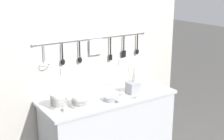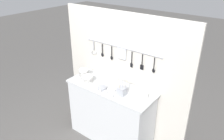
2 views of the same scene
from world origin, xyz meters
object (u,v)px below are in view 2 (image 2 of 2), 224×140
(cutlery_caddy, at_px, (122,91))
(cup_mid_row, at_px, (106,92))
(cup_front_left, at_px, (80,79))
(cup_beside_plates, at_px, (113,91))
(bowl_stack_nested_right, at_px, (84,73))
(plate_stack, at_px, (140,94))
(cup_centre, at_px, (100,92))
(steel_mixing_bowl, at_px, (102,88))
(cup_edge_far, at_px, (111,97))
(bowl_stack_short_front, at_px, (88,79))

(cutlery_caddy, relative_size, cup_mid_row, 6.72)
(cup_front_left, bearing_deg, cup_beside_plates, 3.66)
(bowl_stack_nested_right, relative_size, cup_beside_plates, 3.73)
(bowl_stack_nested_right, height_order, plate_stack, bowl_stack_nested_right)
(cup_front_left, xyz_separation_m, cup_centre, (0.49, -0.10, 0.00))
(bowl_stack_nested_right, bearing_deg, steel_mixing_bowl, -13.56)
(cutlery_caddy, xyz_separation_m, cup_edge_far, (-0.06, -0.15, -0.04))
(bowl_stack_nested_right, xyz_separation_m, cup_edge_far, (0.69, -0.21, -0.05))
(cup_beside_plates, bearing_deg, cup_centre, -132.54)
(cup_centre, bearing_deg, plate_stack, 28.10)
(bowl_stack_nested_right, xyz_separation_m, bowl_stack_short_front, (0.16, -0.08, -0.01))
(plate_stack, bearing_deg, cup_centre, -151.90)
(cup_mid_row, bearing_deg, cutlery_caddy, 27.54)
(cup_centre, xyz_separation_m, cup_mid_row, (0.07, 0.05, 0.00))
(bowl_stack_nested_right, height_order, cup_front_left, bowl_stack_nested_right)
(bowl_stack_short_front, xyz_separation_m, plate_stack, (0.81, 0.13, -0.02))
(cup_mid_row, bearing_deg, cup_centre, -143.18)
(plate_stack, height_order, cup_mid_row, plate_stack)
(cup_front_left, relative_size, cup_edge_far, 1.00)
(bowl_stack_nested_right, bearing_deg, cup_edge_far, -16.53)
(plate_stack, relative_size, cup_mid_row, 5.84)
(cup_edge_far, bearing_deg, cutlery_caddy, 67.61)
(bowl_stack_short_front, height_order, cup_edge_far, bowl_stack_short_front)
(cup_beside_plates, relative_size, cup_mid_row, 1.00)
(cutlery_caddy, bearing_deg, bowl_stack_short_front, -177.27)
(steel_mixing_bowl, height_order, cutlery_caddy, cutlery_caddy)
(bowl_stack_nested_right, bearing_deg, cup_mid_row, -15.62)
(steel_mixing_bowl, bearing_deg, cup_front_left, 179.81)
(bowl_stack_short_front, distance_m, cup_beside_plates, 0.46)
(steel_mixing_bowl, distance_m, cup_beside_plates, 0.17)
(cutlery_caddy, height_order, cup_edge_far, cutlery_caddy)
(cup_edge_far, distance_m, cup_centre, 0.20)
(bowl_stack_short_front, relative_size, cup_front_left, 3.84)
(bowl_stack_nested_right, distance_m, cup_edge_far, 0.73)
(plate_stack, bearing_deg, cup_mid_row, -153.43)
(cup_centre, bearing_deg, cup_beside_plates, 47.46)
(cutlery_caddy, bearing_deg, cup_centre, -149.94)
(cup_front_left, bearing_deg, cup_mid_row, -4.99)
(steel_mixing_bowl, relative_size, cup_edge_far, 3.17)
(cup_front_left, height_order, cup_mid_row, same)
(cup_front_left, height_order, cup_edge_far, same)
(cup_front_left, distance_m, cup_centre, 0.50)
(bowl_stack_nested_right, relative_size, cup_centre, 3.73)
(cup_mid_row, bearing_deg, cup_front_left, 175.01)
(steel_mixing_bowl, distance_m, cup_edge_far, 0.25)
(steel_mixing_bowl, height_order, cup_centre, steel_mixing_bowl)
(bowl_stack_short_front, xyz_separation_m, cutlery_caddy, (0.59, 0.03, 0.00))
(cup_beside_plates, bearing_deg, bowl_stack_short_front, -178.14)
(cup_mid_row, bearing_deg, steel_mixing_bowl, 155.83)
(bowl_stack_nested_right, distance_m, cup_centre, 0.54)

